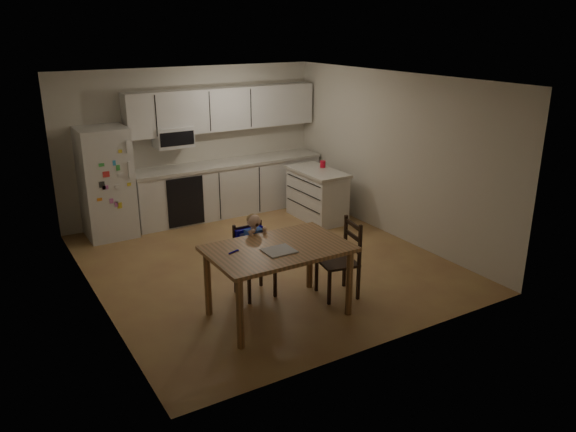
# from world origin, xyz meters

# --- Properties ---
(room) EXTENTS (4.52, 5.01, 2.51)m
(room) POSITION_xyz_m (0.00, 0.48, 1.25)
(room) COLOR #93623E
(room) RESTS_ON ground
(refrigerator) EXTENTS (0.72, 0.70, 1.70)m
(refrigerator) POSITION_xyz_m (-1.55, 2.15, 0.85)
(refrigerator) COLOR silver
(refrigerator) RESTS_ON ground
(kitchen_run) EXTENTS (3.37, 0.62, 2.15)m
(kitchen_run) POSITION_xyz_m (0.50, 2.24, 0.88)
(kitchen_run) COLOR silver
(kitchen_run) RESTS_ON ground
(kitchen_island) EXTENTS (0.60, 1.15, 0.85)m
(kitchen_island) POSITION_xyz_m (1.66, 1.15, 0.43)
(kitchen_island) COLOR silver
(kitchen_island) RESTS_ON ground
(red_cup) EXTENTS (0.09, 0.09, 0.11)m
(red_cup) POSITION_xyz_m (1.84, 1.26, 0.91)
(red_cup) COLOR red
(red_cup) RESTS_ON kitchen_island
(dining_table) EXTENTS (1.55, 0.99, 0.83)m
(dining_table) POSITION_xyz_m (-0.56, -1.40, 0.72)
(dining_table) COLOR brown
(dining_table) RESTS_ON ground
(napkin) EXTENTS (0.32, 0.28, 0.01)m
(napkin) POSITION_xyz_m (-0.62, -1.51, 0.83)
(napkin) COLOR silver
(napkin) RESTS_ON dining_table
(toddler_spoon) EXTENTS (0.12, 0.06, 0.02)m
(toddler_spoon) POSITION_xyz_m (-1.06, -1.29, 0.84)
(toddler_spoon) COLOR #1008B3
(toddler_spoon) RESTS_ON dining_table
(chair_booster) EXTENTS (0.40, 0.40, 1.04)m
(chair_booster) POSITION_xyz_m (-0.56, -0.78, 0.63)
(chair_booster) COLOR black
(chair_booster) RESTS_ON ground
(chair_side) EXTENTS (0.49, 0.49, 0.95)m
(chair_side) POSITION_xyz_m (0.38, -1.36, 0.54)
(chair_side) COLOR black
(chair_side) RESTS_ON ground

